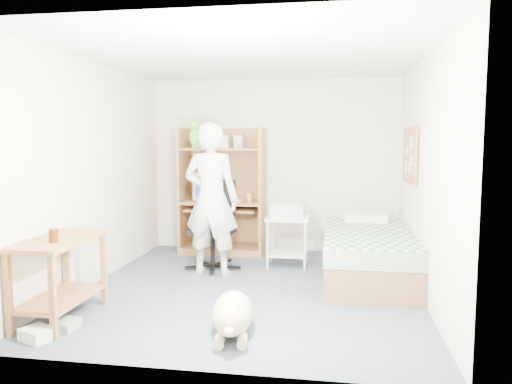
% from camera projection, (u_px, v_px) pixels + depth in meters
% --- Properties ---
extents(floor, '(4.00, 4.00, 0.00)m').
position_uv_depth(floor, '(251.00, 289.00, 5.49)').
color(floor, '#414959').
rests_on(floor, ground).
extents(wall_back, '(3.60, 0.02, 2.50)m').
position_uv_depth(wall_back, '(274.00, 166.00, 7.32)').
color(wall_back, silver).
rests_on(wall_back, floor).
extents(wall_right, '(0.02, 4.00, 2.50)m').
position_uv_depth(wall_right, '(425.00, 178.00, 5.07)').
color(wall_right, silver).
rests_on(wall_right, floor).
extents(wall_left, '(0.02, 4.00, 2.50)m').
position_uv_depth(wall_left, '(95.00, 174.00, 5.65)').
color(wall_left, silver).
rests_on(wall_left, floor).
extents(ceiling, '(3.60, 4.00, 0.02)m').
position_uv_depth(ceiling, '(251.00, 57.00, 5.23)').
color(ceiling, white).
rests_on(ceiling, wall_back).
extents(computer_hutch, '(1.20, 0.63, 1.80)m').
position_uv_depth(computer_hutch, '(224.00, 196.00, 7.22)').
color(computer_hutch, olive).
rests_on(computer_hutch, floor).
extents(bed, '(1.02, 2.02, 0.66)m').
position_uv_depth(bed, '(369.00, 255.00, 5.86)').
color(bed, brown).
rests_on(bed, floor).
extents(side_desk, '(0.50, 1.00, 0.75)m').
position_uv_depth(side_desk, '(60.00, 266.00, 4.51)').
color(side_desk, olive).
rests_on(side_desk, floor).
extents(corkboard, '(0.04, 0.94, 0.66)m').
position_uv_depth(corkboard, '(410.00, 155.00, 5.94)').
color(corkboard, olive).
rests_on(corkboard, wall_right).
extents(office_chair, '(0.63, 0.63, 1.11)m').
position_uv_depth(office_chair, '(214.00, 237.00, 6.36)').
color(office_chair, black).
rests_on(office_chair, floor).
extents(person, '(0.72, 0.52, 1.84)m').
position_uv_depth(person, '(211.00, 199.00, 5.99)').
color(person, silver).
rests_on(person, floor).
extents(parrot, '(0.14, 0.24, 0.37)m').
position_uv_depth(parrot, '(195.00, 135.00, 5.96)').
color(parrot, '#1E9115').
rests_on(parrot, person).
extents(dog, '(0.45, 1.07, 0.40)m').
position_uv_depth(dog, '(232.00, 314.00, 4.19)').
color(dog, '#D2BC8D').
rests_on(dog, floor).
extents(printer_cart, '(0.54, 0.43, 0.65)m').
position_uv_depth(printer_cart, '(288.00, 233.00, 6.44)').
color(printer_cart, silver).
rests_on(printer_cart, floor).
extents(printer, '(0.42, 0.32, 0.18)m').
position_uv_depth(printer, '(288.00, 210.00, 6.41)').
color(printer, '#B0B0AB').
rests_on(printer, printer_cart).
extents(crt_monitor, '(0.42, 0.45, 0.40)m').
position_uv_depth(crt_monitor, '(211.00, 186.00, 7.25)').
color(crt_monitor, beige).
rests_on(crt_monitor, computer_hutch).
extents(keyboard, '(0.46, 0.18, 0.03)m').
position_uv_depth(keyboard, '(218.00, 208.00, 7.09)').
color(keyboard, beige).
rests_on(keyboard, computer_hutch).
extents(pencil_cup, '(0.08, 0.08, 0.12)m').
position_uv_depth(pencil_cup, '(249.00, 197.00, 7.07)').
color(pencil_cup, gold).
rests_on(pencil_cup, computer_hutch).
extents(drink_glass, '(0.08, 0.08, 0.12)m').
position_uv_depth(drink_glass, '(53.00, 235.00, 4.31)').
color(drink_glass, '#431C0A').
rests_on(drink_glass, side_desk).
extents(floor_box_a, '(0.31, 0.28, 0.10)m').
position_uv_depth(floor_box_a, '(37.00, 334.00, 4.08)').
color(floor_box_a, white).
rests_on(floor_box_a, floor).
extents(floor_box_b, '(0.20, 0.23, 0.08)m').
position_uv_depth(floor_box_b, '(66.00, 325.00, 4.31)').
color(floor_box_b, '#A6A6A1').
rests_on(floor_box_b, floor).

